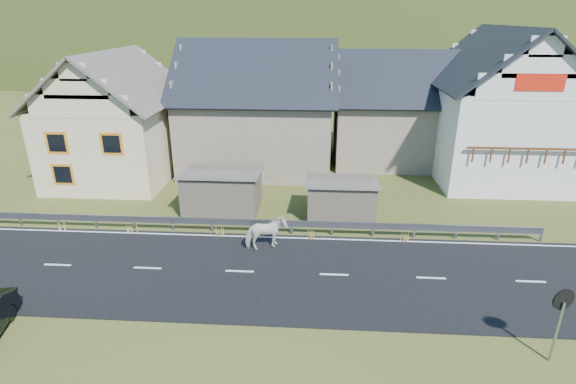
{
  "coord_description": "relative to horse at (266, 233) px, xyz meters",
  "views": [
    {
      "loc": [
        3.13,
        -16.29,
        10.17
      ],
      "look_at": [
        1.76,
        4.55,
        1.91
      ],
      "focal_mm": 28.0,
      "sensor_mm": 36.0,
      "label": 1
    }
  ],
  "objects": [
    {
      "name": "guardrail",
      "position": [
        -0.9,
        1.58,
        -0.27
      ],
      "size": [
        28.1,
        0.09,
        0.75
      ],
      "color": "#93969B",
      "rests_on": "ground"
    },
    {
      "name": "traffic_mirror",
      "position": [
        9.73,
        -6.58,
        1.07
      ],
      "size": [
        0.71,
        0.27,
        2.6
      ],
      "rotation": [
        0.0,
        0.0,
        0.27
      ],
      "color": "#93969B",
      "rests_on": "ground"
    },
    {
      "name": "horse",
      "position": [
        0.0,
        0.0,
        0.0
      ],
      "size": [
        1.5,
        2.05,
        1.58
      ],
      "primitive_type": "imported",
      "rotation": [
        0.0,
        0.0,
        1.96
      ],
      "color": "silver",
      "rests_on": "road"
    },
    {
      "name": "house_stone_b",
      "position": [
        8.1,
        14.9,
        3.41
      ],
      "size": [
        9.8,
        8.8,
        8.1
      ],
      "color": "gray",
      "rests_on": "ground"
    },
    {
      "name": "house_cream",
      "position": [
        -10.9,
        9.9,
        3.53
      ],
      "size": [
        7.8,
        9.8,
        8.3
      ],
      "color": "beige",
      "rests_on": "ground"
    },
    {
      "name": "shed_right",
      "position": [
        3.6,
        3.9,
        0.17
      ],
      "size": [
        3.8,
        2.9,
        2.2
      ],
      "primitive_type": "cube",
      "color": "#6B5C4E",
      "rests_on": "ground"
    },
    {
      "name": "house_stone_a",
      "position": [
        -1.9,
        12.9,
        3.8
      ],
      "size": [
        10.8,
        9.8,
        8.9
      ],
      "color": "gray",
      "rests_on": "ground"
    },
    {
      "name": "ground",
      "position": [
        -0.9,
        -2.1,
        -0.83
      ],
      "size": [
        160.0,
        160.0,
        0.0
      ],
      "primitive_type": "plane",
      "color": "#3A4019",
      "rests_on": "ground"
    },
    {
      "name": "lane_markings",
      "position": [
        -0.9,
        -2.1,
        -0.78
      ],
      "size": [
        60.0,
        6.6,
        0.01
      ],
      "primitive_type": "cube",
      "color": "silver",
      "rests_on": "road"
    },
    {
      "name": "conifer_patch",
      "position": [
        -55.9,
        107.9,
        5.17
      ],
      "size": [
        76.0,
        50.0,
        28.0
      ],
      "primitive_type": "ellipsoid",
      "color": "black",
      "rests_on": "ground"
    },
    {
      "name": "shed_left",
      "position": [
        -2.9,
        4.4,
        0.27
      ],
      "size": [
        4.3,
        3.3,
        2.4
      ],
      "primitive_type": "cube",
      "color": "#6B5C4E",
      "rests_on": "ground"
    },
    {
      "name": "mountain",
      "position": [
        4.1,
        177.9,
        -20.83
      ],
      "size": [
        440.0,
        280.0,
        260.0
      ],
      "primitive_type": "ellipsoid",
      "color": "#24310C",
      "rests_on": "ground"
    },
    {
      "name": "road",
      "position": [
        -0.9,
        -2.1,
        -0.81
      ],
      "size": [
        60.0,
        7.0,
        0.04
      ],
      "primitive_type": "cube",
      "color": "black",
      "rests_on": "ground"
    },
    {
      "name": "house_white",
      "position": [
        14.1,
        11.9,
        4.23
      ],
      "size": [
        8.8,
        10.8,
        9.7
      ],
      "color": "white",
      "rests_on": "ground"
    }
  ]
}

